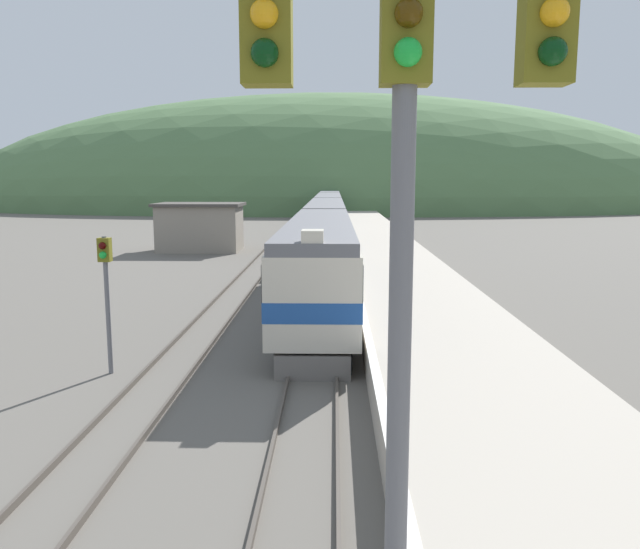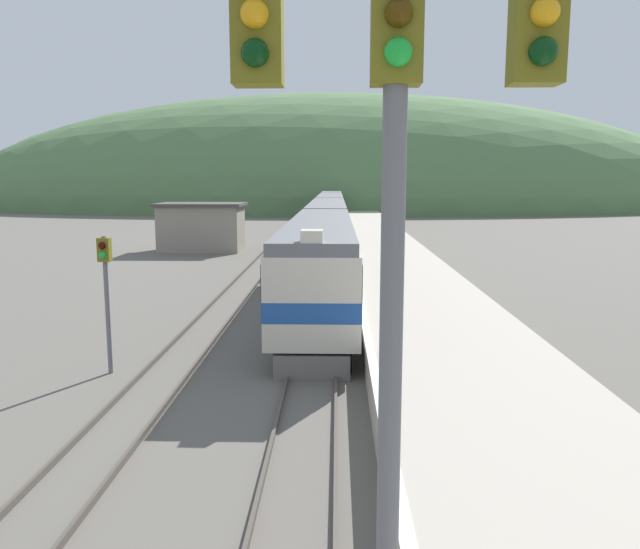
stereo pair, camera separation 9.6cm
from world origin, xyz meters
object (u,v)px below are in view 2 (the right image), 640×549
express_train_lead_car (320,262)px  signal_mast_main (394,170)px  carriage_second (328,225)px  carriage_fifth (333,198)px  carriage_fourth (332,203)px  signal_post_siding (106,276)px  carriage_third (330,211)px

express_train_lead_car → signal_mast_main: signal_mast_main is taller
express_train_lead_car → carriage_second: bearing=90.0°
express_train_lead_car → carriage_fifth: (0.00, 89.92, -0.01)m
carriage_fifth → express_train_lead_car: bearing=-90.0°
carriage_second → signal_mast_main: (1.18, -44.70, 3.77)m
carriage_fourth → carriage_fifth: 22.57m
signal_post_siding → carriage_third: bearing=83.5°
express_train_lead_car → carriage_second: (0.00, 22.21, -0.01)m
carriage_fourth → signal_mast_main: bearing=-89.2°
carriage_fourth → signal_post_siding: size_ratio=5.14×
carriage_fifth → signal_mast_main: 112.48m
carriage_fifth → signal_post_siding: signal_post_siding is taller
express_train_lead_car → carriage_third: (0.00, 44.78, -0.01)m
carriage_third → carriage_fifth: bearing=90.0°
carriage_third → carriage_fifth: size_ratio=1.00×
express_train_lead_car → signal_mast_main: bearing=-87.0°
carriage_third → carriage_fourth: bearing=90.0°
carriage_fourth → signal_post_siding: (-6.21, -76.70, 0.79)m
carriage_fourth → carriage_fifth: size_ratio=1.00×
carriage_fifth → signal_mast_main: (1.18, -112.42, 3.77)m
express_train_lead_car → carriage_fifth: express_train_lead_car is taller
carriage_third → signal_mast_main: size_ratio=2.50×
signal_mast_main → signal_post_siding: (-7.39, 13.14, -2.97)m
signal_mast_main → carriage_second: bearing=91.5°
carriage_third → signal_post_siding: bearing=-96.5°
carriage_second → carriage_fifth: bearing=90.0°
carriage_second → signal_post_siding: signal_post_siding is taller
carriage_fourth → carriage_fifth: bearing=90.0°
signal_post_siding → carriage_second: bearing=78.9°
carriage_fifth → signal_mast_main: bearing=-89.4°
carriage_fourth → signal_mast_main: signal_mast_main is taller
carriage_third → signal_mast_main: 67.38m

